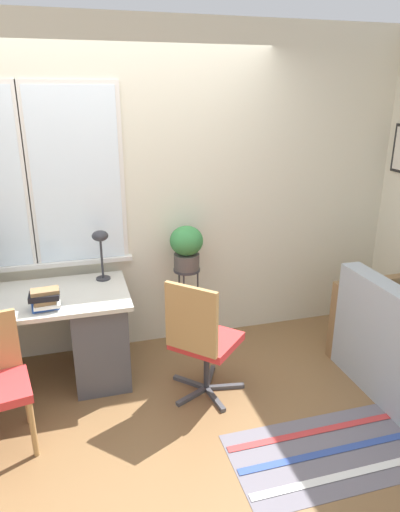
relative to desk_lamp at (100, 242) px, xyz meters
The scene contains 8 objects.
ground_plane 1.22m from the desk_lamp, 69.69° to the right, with size 14.00×14.00×0.00m, color brown.
wall_back_with_window 0.43m from the desk_lamp, 51.54° to the left, with size 9.00×0.12×2.70m.
desk_lamp is the anchor object (origin of this frame).
book_stack 0.66m from the desk_lamp, 133.87° to the right, with size 0.21×0.17×0.15m.
office_chair_swivel 1.10m from the desk_lamp, 49.05° to the right, with size 0.61×0.61×0.94m.
plant_stand 0.81m from the desk_lamp, ahead, with size 0.22×0.22×0.75m.
potted_plant 0.70m from the desk_lamp, ahead, with size 0.27×0.27×0.37m.
floor_rug_striped 2.27m from the desk_lamp, 48.00° to the right, with size 1.47×0.66×0.01m.
Camera 1 is at (-0.39, -2.90, 2.14)m, focal length 32.00 mm.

